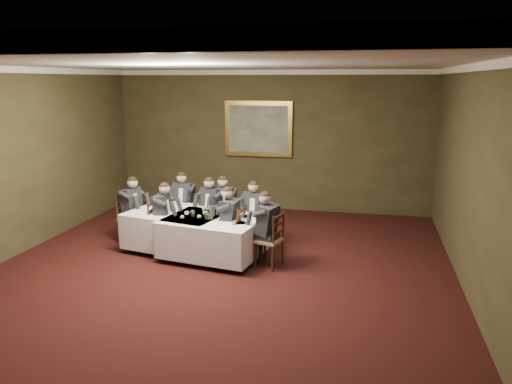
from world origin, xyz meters
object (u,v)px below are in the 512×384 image
at_px(diner_main_endright, 269,239).
at_px(diner_sec_endright, 231,232).
at_px(chair_sec_endleft, 131,228).
at_px(diner_sec_endleft, 131,217).
at_px(diner_main_backright, 255,222).
at_px(table_main, 213,235).
at_px(diner_sec_backleft, 184,210).
at_px(candlestick, 224,210).
at_px(chair_sec_backleft, 185,220).
at_px(diner_sec_backright, 225,216).
at_px(centerpiece, 209,211).
at_px(chair_main_backleft, 213,228).
at_px(diner_main_backleft, 212,217).
at_px(chair_main_endright, 269,251).
at_px(chair_sec_backright, 225,226).
at_px(chair_main_endleft, 162,237).
at_px(chair_sec_endright, 232,244).
at_px(diner_main_endleft, 162,225).
at_px(chair_main_backright, 255,233).
at_px(painting, 258,129).
at_px(table_second, 179,227).

bearing_deg(diner_main_endright, diner_sec_endright, 88.13).
xyz_separation_m(chair_sec_endleft, diner_sec_endleft, (0.01, -0.00, 0.23)).
xyz_separation_m(diner_main_backright, diner_sec_endleft, (-2.55, -0.23, 0.00)).
relative_size(table_main, diner_main_endright, 1.45).
height_order(diner_sec_backleft, candlestick, diner_sec_backleft).
xyz_separation_m(chair_sec_backleft, diner_sec_backright, (0.97, -0.23, 0.23)).
height_order(chair_sec_endleft, centerpiece, centerpiece).
height_order(chair_main_backleft, chair_sec_backleft, same).
distance_m(diner_sec_endright, centerpiece, 0.57).
relative_size(diner_main_backleft, chair_main_endright, 1.35).
bearing_deg(candlestick, diner_sec_backleft, 133.95).
bearing_deg(chair_sec_backright, diner_main_backleft, 44.09).
relative_size(table_main, candlestick, 4.08).
height_order(chair_main_endleft, diner_sec_endright, diner_sec_endright).
relative_size(chair_main_backleft, diner_main_backright, 0.74).
bearing_deg(diner_main_backright, chair_sec_backleft, -9.22).
distance_m(diner_sec_backleft, chair_sec_endright, 1.93).
height_order(diner_sec_backleft, centerpiece, diner_sec_backleft).
xyz_separation_m(chair_main_backleft, diner_main_backright, (0.93, -0.16, 0.23)).
xyz_separation_m(diner_main_endleft, centerpiece, (1.02, -0.20, 0.40)).
bearing_deg(chair_main_endright, diner_sec_endright, 88.15).
bearing_deg(chair_main_backright, painting, -69.49).
bearing_deg(diner_main_endleft, chair_main_endleft, -90.00).
xyz_separation_m(chair_sec_backleft, diner_sec_endright, (1.42, -1.29, 0.23)).
relative_size(chair_sec_backright, candlestick, 2.09).
distance_m(chair_main_backleft, painting, 3.38).
height_order(chair_main_backright, chair_sec_backleft, same).
relative_size(chair_sec_endleft, candlestick, 2.09).
height_order(chair_main_backleft, chair_main_backright, same).
xyz_separation_m(diner_sec_backright, candlestick, (0.34, -1.15, 0.43)).
relative_size(diner_sec_backright, diner_sec_endright, 1.00).
relative_size(chair_main_endright, painting, 0.58).
distance_m(chair_main_endleft, diner_sec_backleft, 1.20).
xyz_separation_m(table_second, chair_main_endleft, (-0.30, -0.15, -0.17)).
distance_m(chair_sec_backright, chair_sec_endright, 1.17).
bearing_deg(painting, table_second, -102.90).
distance_m(chair_main_backright, diner_sec_backleft, 1.79).
distance_m(diner_sec_endleft, painting, 4.09).
relative_size(diner_sec_backleft, diner_sec_endright, 1.00).
height_order(chair_main_endleft, chair_main_endright, same).
height_order(table_second, chair_sec_backright, chair_sec_backright).
xyz_separation_m(chair_sec_backright, diner_sec_endleft, (-1.82, -0.57, 0.23)).
xyz_separation_m(chair_main_endleft, candlestick, (1.33, -0.19, 0.66)).
height_order(chair_main_endright, chair_sec_backleft, same).
relative_size(diner_sec_backright, diner_sec_endleft, 1.00).
relative_size(table_main, chair_main_endright, 1.95).
xyz_separation_m(diner_main_backright, chair_sec_endright, (-0.27, -0.73, -0.23)).
bearing_deg(chair_sec_endright, diner_main_endright, -105.31).
relative_size(table_main, diner_sec_endright, 1.45).
height_order(chair_main_endleft, diner_sec_endleft, diner_sec_endleft).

